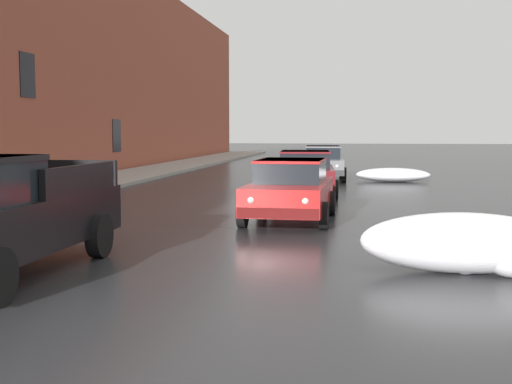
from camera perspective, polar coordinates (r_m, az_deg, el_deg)
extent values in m
cube|color=gray|center=(22.93, -17.39, -0.03)|extent=(3.13, 80.00, 0.13)
cube|color=black|center=(33.82, -11.79, 4.71)|extent=(0.08, 1.10, 1.60)
cube|color=black|center=(25.81, -18.89, 9.38)|extent=(0.08, 1.10, 1.60)
ellipsoid|color=white|center=(10.35, 17.22, -4.14)|extent=(3.02, 1.12, 0.89)
ellipsoid|color=white|center=(10.27, 20.89, -5.00)|extent=(0.79, 0.65, 0.65)
ellipsoid|color=white|center=(10.28, 17.35, -5.46)|extent=(0.54, 0.45, 0.45)
ellipsoid|color=white|center=(27.65, 11.56, 1.44)|extent=(2.97, 1.41, 0.56)
ellipsoid|color=white|center=(27.79, 12.42, 1.28)|extent=(0.49, 0.41, 0.41)
cube|color=black|center=(10.82, -14.68, 1.09)|extent=(0.12, 2.53, 0.44)
cube|color=black|center=(12.58, -15.62, 1.64)|extent=(1.81, 0.11, 0.44)
cylinder|color=black|center=(11.38, -13.17, -3.64)|extent=(0.23, 0.72, 0.72)
cube|color=red|center=(15.46, 2.92, -0.27)|extent=(1.79, 4.04, 0.60)
cube|color=black|center=(15.62, 3.02, 1.85)|extent=(1.51, 2.11, 0.52)
cube|color=red|center=(15.60, 3.02, 2.69)|extent=(1.55, 2.15, 0.06)
cube|color=#520B0B|center=(13.56, 1.89, -1.82)|extent=(1.67, 0.16, 0.22)
cube|color=#520B0B|center=(17.41, 3.71, -0.24)|extent=(1.67, 0.16, 0.22)
cylinder|color=black|center=(14.18, 5.79, -2.02)|extent=(0.19, 0.60, 0.60)
cylinder|color=black|center=(14.42, -1.15, -1.87)|extent=(0.19, 0.60, 0.60)
cylinder|color=black|center=(16.64, 6.43, -0.94)|extent=(0.19, 0.60, 0.60)
cylinder|color=black|center=(16.84, 0.49, -0.83)|extent=(0.19, 0.60, 0.60)
sphere|color=silver|center=(13.43, 4.21, -0.78)|extent=(0.14, 0.14, 0.14)
sphere|color=silver|center=(13.59, -0.44, -0.70)|extent=(0.14, 0.14, 0.14)
cube|color=maroon|center=(21.60, 4.19, 1.31)|extent=(2.09, 4.24, 0.60)
cube|color=black|center=(21.78, 4.20, 2.82)|extent=(1.69, 2.25, 0.52)
cube|color=maroon|center=(21.77, 4.21, 3.43)|extent=(1.73, 2.29, 0.06)
cube|color=black|center=(19.61, 4.14, 0.38)|extent=(1.76, 0.25, 0.22)
cube|color=black|center=(23.62, 4.23, 1.22)|extent=(1.76, 0.25, 0.22)
cylinder|color=black|center=(20.37, 6.73, 0.20)|extent=(0.22, 0.61, 0.60)
cylinder|color=black|center=(20.38, 1.58, 0.24)|extent=(0.22, 0.61, 0.60)
cylinder|color=black|center=(22.91, 6.50, 0.77)|extent=(0.22, 0.61, 0.60)
cylinder|color=black|center=(22.92, 1.92, 0.80)|extent=(0.22, 0.61, 0.60)
sphere|color=silver|center=(19.57, 5.85, 1.12)|extent=(0.14, 0.14, 0.14)
sphere|color=silver|center=(19.58, 2.44, 1.14)|extent=(0.14, 0.14, 0.14)
cube|color=slate|center=(28.36, 5.70, 2.26)|extent=(1.89, 4.21, 0.60)
cube|color=black|center=(28.54, 5.71, 3.40)|extent=(1.53, 2.22, 0.52)
cube|color=slate|center=(28.53, 5.71, 3.86)|extent=(1.57, 2.27, 0.06)
cube|color=#303032|center=(26.37, 5.75, 1.63)|extent=(1.59, 0.23, 0.22)
cube|color=#303032|center=(30.37, 5.66, 2.12)|extent=(1.59, 0.23, 0.22)
cylinder|color=black|center=(27.13, 7.48, 1.46)|extent=(0.22, 0.61, 0.60)
cylinder|color=black|center=(27.10, 3.97, 1.49)|extent=(0.22, 0.61, 0.60)
cylinder|color=black|center=(29.67, 7.27, 1.79)|extent=(0.22, 0.61, 0.60)
cylinder|color=black|center=(29.65, 4.07, 1.82)|extent=(0.22, 0.61, 0.60)
sphere|color=silver|center=(26.33, 6.90, 2.18)|extent=(0.14, 0.14, 0.14)
sphere|color=silver|center=(26.32, 4.61, 2.20)|extent=(0.14, 0.14, 0.14)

